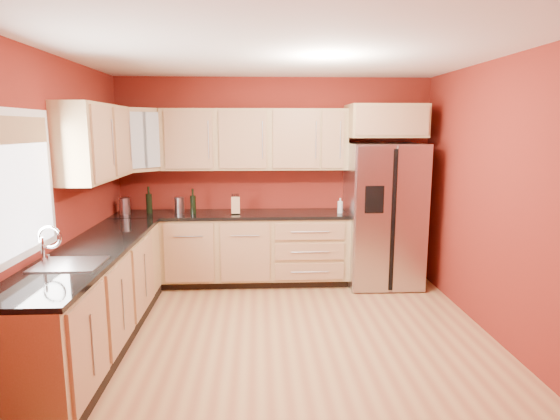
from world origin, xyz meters
name	(u,v)px	position (x,y,z in m)	size (l,w,h in m)	color
floor	(283,342)	(0.00, 0.00, 0.00)	(4.00, 4.00, 0.00)	#A86741
ceiling	(283,51)	(0.00, 0.00, 2.60)	(4.00, 4.00, 0.00)	white
wall_back	(275,180)	(0.00, 2.00, 1.30)	(4.00, 0.04, 2.60)	maroon
wall_front	(307,274)	(0.00, -2.00, 1.30)	(4.00, 0.04, 2.60)	maroon
wall_left	(52,206)	(-2.00, 0.00, 1.30)	(0.04, 4.00, 2.60)	maroon
wall_right	(504,203)	(2.00, 0.00, 1.30)	(0.04, 4.00, 2.60)	maroon
base_cabinets_back	(232,250)	(-0.55, 1.70, 0.44)	(2.90, 0.60, 0.88)	#A78851
base_cabinets_left	(94,300)	(-1.70, 0.00, 0.44)	(0.60, 2.80, 0.88)	#A78851
countertop_back	(232,215)	(-0.55, 1.69, 0.90)	(2.90, 0.62, 0.04)	black
countertop_left	(92,251)	(-1.69, 0.00, 0.90)	(0.62, 2.80, 0.04)	black
upper_cabinets_back	(255,139)	(-0.25, 1.83, 1.83)	(2.30, 0.33, 0.75)	#A78851
upper_cabinets_left	(96,142)	(-1.83, 0.72, 1.83)	(0.33, 1.35, 0.75)	#A78851
corner_upper_cabinet	(137,140)	(-1.67, 1.67, 1.83)	(0.62, 0.33, 0.75)	#A78851
over_fridge_cabinet	(385,121)	(1.35, 1.70, 2.05)	(0.92, 0.60, 0.40)	#A78851
refrigerator	(383,215)	(1.35, 1.62, 0.89)	(0.90, 0.75, 1.78)	#AAAAAE
window	(23,184)	(-1.98, -0.50, 1.55)	(0.03, 0.90, 1.00)	white
sink_faucet	(68,246)	(-1.69, -0.50, 1.07)	(0.50, 0.42, 0.30)	silver
canister_left	(125,206)	(-1.85, 1.65, 1.02)	(0.13, 0.13, 0.21)	#AAAAAE
canister_right	(179,205)	(-1.20, 1.74, 1.02)	(0.12, 0.12, 0.19)	#AAAAAE
wine_bottle_a	(149,200)	(-1.57, 1.73, 1.09)	(0.07, 0.07, 0.33)	black
wine_bottle_b	(193,201)	(-1.02, 1.65, 1.08)	(0.07, 0.07, 0.31)	black
knife_block	(236,205)	(-0.50, 1.64, 1.02)	(0.10, 0.09, 0.21)	tan
soap_dispenser	(340,206)	(0.80, 1.62, 1.01)	(0.06, 0.06, 0.19)	silver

